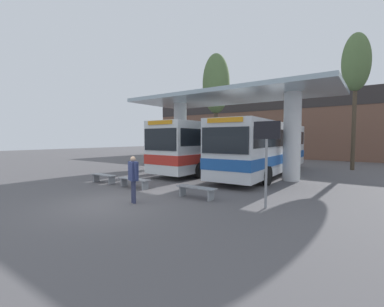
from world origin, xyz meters
name	(u,v)px	position (x,y,z in m)	size (l,w,h in m)	color
ground_plane	(113,203)	(0.00, 0.00, 0.00)	(100.00, 100.00, 0.00)	#565456
townhouse_backdrop	(293,121)	(0.00, 25.27, 4.44)	(40.00, 0.58, 7.62)	brown
station_canopy	(229,110)	(0.00, 9.11, 4.21)	(12.98, 5.68, 5.19)	silver
transit_bus_left_bay	(212,145)	(-1.91, 10.20, 1.89)	(3.00, 11.04, 3.42)	white
transit_bus_center_bay	(266,146)	(1.96, 10.63, 1.87)	(3.13, 12.42, 3.37)	silver
waiting_bench_near_pillar	(104,177)	(-3.98, 2.44, 0.34)	(1.69, 0.44, 0.46)	gray
waiting_bench_mid_platform	(134,181)	(-1.59, 2.44, 0.35)	(1.85, 0.44, 0.46)	gray
waiting_bench_far_platform	(196,190)	(2.04, 2.44, 0.34)	(1.71, 0.44, 0.46)	gray
info_sign_platform	(267,147)	(4.82, 2.60, 2.12)	(0.90, 0.09, 2.97)	gray
pedestrian_waiting	(133,175)	(0.58, 0.47, 1.06)	(0.62, 0.41, 1.74)	#333856
poplar_tree_behind_left	(216,85)	(-5.74, 17.35, 7.92)	(2.78, 2.78, 11.08)	#473A2B
poplar_tree_behind_right	(356,64)	(6.47, 16.88, 7.88)	(1.94, 1.94, 10.17)	#473A2B
parked_car_street	(196,149)	(-11.94, 22.70, 1.01)	(4.70, 2.09, 2.11)	black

